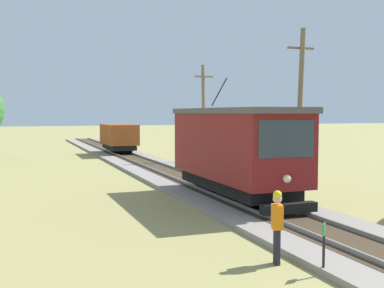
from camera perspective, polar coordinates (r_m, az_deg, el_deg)
red_tram at (r=19.77m, az=5.06°, el=-0.47°), size 2.60×8.54×4.79m
freight_car at (r=41.95m, az=-8.61°, el=0.84°), size 2.40×5.20×2.31m
utility_pole_near_tram at (r=23.41m, az=12.58°, el=4.22°), size 1.40×0.63×7.55m
utility_pole_mid at (r=34.42m, az=1.39°, el=3.67°), size 1.40×0.57×7.02m
trackside_signal_marker at (r=11.39m, az=15.26°, el=-11.51°), size 0.21×0.21×1.18m
track_worker at (r=11.88m, az=9.99°, el=-9.22°), size 0.36×0.44×1.78m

